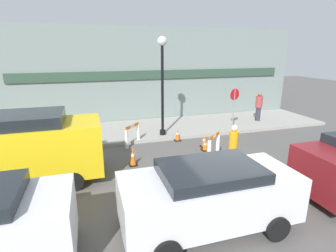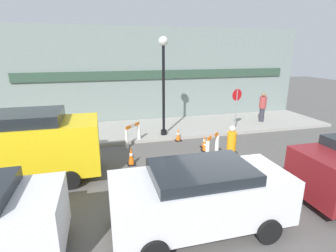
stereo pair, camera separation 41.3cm
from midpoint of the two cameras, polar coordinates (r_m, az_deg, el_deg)
ground_plane at (r=8.94m, az=12.81°, el=-12.14°), size 60.00×60.00×0.00m
sidewalk_slab at (r=14.48m, az=1.22°, el=-0.31°), size 18.00×3.85×0.15m
storefront_facade at (r=15.88m, az=-0.73°, el=11.01°), size 18.00×0.22×5.50m
streetlamp_post at (r=12.43m, az=-0.02°, el=11.47°), size 0.44×0.44×4.65m
stop_sign at (r=13.90m, az=15.51°, el=4.88°), size 0.59×0.16×2.16m
barricade_0 at (r=11.94m, az=-6.65°, el=-1.63°), size 0.79×0.81×1.00m
barricade_1 at (r=10.17m, az=10.80°, el=-4.68°), size 0.74×0.63×1.14m
traffic_cone_0 at (r=11.78m, az=8.92°, el=-3.37°), size 0.30×0.30×0.58m
traffic_cone_1 at (r=11.41m, az=9.11°, el=-4.25°), size 0.30×0.30×0.50m
traffic_cone_2 at (r=9.98m, az=-6.85°, el=-6.51°), size 0.30×0.30×0.73m
traffic_cone_3 at (r=12.52m, az=3.20°, el=-1.92°), size 0.30×0.30×0.62m
traffic_cone_4 at (r=9.76m, az=7.70°, el=-7.61°), size 0.30×0.30×0.56m
person_worker at (r=9.52m, az=14.82°, el=-4.43°), size 0.45×0.45×1.69m
person_pedestrian at (r=16.26m, az=20.58°, el=4.02°), size 0.49×0.49×1.69m
parked_car_1 at (r=6.42m, az=9.02°, el=-14.42°), size 4.19×1.91×1.64m
work_van at (r=9.57m, az=-28.47°, el=-3.59°), size 4.92×2.13×2.32m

